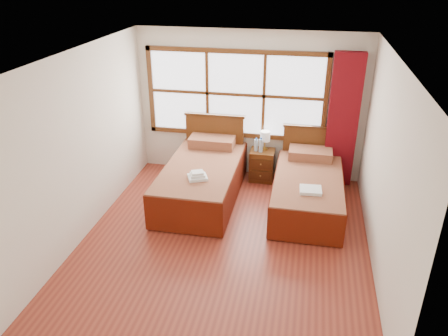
# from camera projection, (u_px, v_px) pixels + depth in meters

# --- Properties ---
(floor) EXTENTS (4.50, 4.50, 0.00)m
(floor) POSITION_uv_depth(u_px,v_px,m) (225.00, 240.00, 6.24)
(floor) COLOR #933724
(floor) RESTS_ON ground
(ceiling) EXTENTS (4.50, 4.50, 0.00)m
(ceiling) POSITION_uv_depth(u_px,v_px,m) (225.00, 56.00, 5.12)
(ceiling) COLOR white
(ceiling) RESTS_ON wall_back
(wall_back) EXTENTS (4.00, 0.00, 4.00)m
(wall_back) POSITION_uv_depth(u_px,v_px,m) (250.00, 106.00, 7.67)
(wall_back) COLOR silver
(wall_back) RESTS_ON floor
(wall_left) EXTENTS (0.00, 4.50, 4.50)m
(wall_left) POSITION_uv_depth(u_px,v_px,m) (83.00, 145.00, 6.03)
(wall_left) COLOR silver
(wall_left) RESTS_ON floor
(wall_right) EXTENTS (0.00, 4.50, 4.50)m
(wall_right) POSITION_uv_depth(u_px,v_px,m) (385.00, 170.00, 5.33)
(wall_right) COLOR silver
(wall_right) RESTS_ON floor
(window) EXTENTS (3.16, 0.06, 1.56)m
(window) POSITION_uv_depth(u_px,v_px,m) (235.00, 94.00, 7.59)
(window) COLOR white
(window) RESTS_ON wall_back
(curtain) EXTENTS (0.50, 0.16, 2.30)m
(curtain) POSITION_uv_depth(u_px,v_px,m) (343.00, 121.00, 7.32)
(curtain) COLOR maroon
(curtain) RESTS_ON wall_back
(bed_left) EXTENTS (1.16, 2.26, 1.14)m
(bed_left) POSITION_uv_depth(u_px,v_px,m) (203.00, 177.00, 7.26)
(bed_left) COLOR #44230E
(bed_left) RESTS_ON floor
(bed_right) EXTENTS (1.07, 2.09, 1.04)m
(bed_right) POSITION_uv_depth(u_px,v_px,m) (308.00, 189.00, 6.97)
(bed_right) COLOR #44230E
(bed_right) RESTS_ON floor
(nightstand) EXTENTS (0.42, 0.42, 0.57)m
(nightstand) POSITION_uv_depth(u_px,v_px,m) (262.00, 165.00, 7.83)
(nightstand) COLOR #562E12
(nightstand) RESTS_ON floor
(towels_left) EXTENTS (0.36, 0.34, 0.12)m
(towels_left) POSITION_uv_depth(u_px,v_px,m) (197.00, 176.00, 6.62)
(towels_left) COLOR white
(towels_left) RESTS_ON bed_left
(towels_right) EXTENTS (0.33, 0.29, 0.05)m
(towels_right) POSITION_uv_depth(u_px,v_px,m) (311.00, 190.00, 6.37)
(towels_right) COLOR white
(towels_right) RESTS_ON bed_right
(lamp) EXTENTS (0.17, 0.17, 0.34)m
(lamp) POSITION_uv_depth(u_px,v_px,m) (265.00, 137.00, 7.67)
(lamp) COLOR gold
(lamp) RESTS_ON nightstand
(bottle_near) EXTENTS (0.06, 0.06, 0.24)m
(bottle_near) POSITION_uv_depth(u_px,v_px,m) (256.00, 145.00, 7.66)
(bottle_near) COLOR #A4C0D3
(bottle_near) RESTS_ON nightstand
(bottle_far) EXTENTS (0.07, 0.07, 0.27)m
(bottle_far) POSITION_uv_depth(u_px,v_px,m) (261.00, 145.00, 7.62)
(bottle_far) COLOR #A4C0D3
(bottle_far) RESTS_ON nightstand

